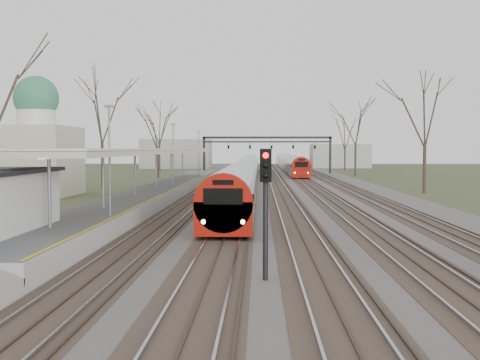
% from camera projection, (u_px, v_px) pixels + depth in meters
% --- Properties ---
extents(ground, '(300.00, 300.00, 0.00)m').
position_uv_depth(ground, '(302.00, 338.00, 13.04)').
color(ground, '#384223').
rests_on(ground, ground).
extents(track_bed, '(24.00, 160.00, 0.22)m').
position_uv_depth(track_bed, '(270.00, 184.00, 67.92)').
color(track_bed, '#474442').
rests_on(track_bed, ground).
extents(platform, '(3.50, 69.00, 1.00)m').
position_uv_depth(platform, '(164.00, 191.00, 50.74)').
color(platform, '#9E9B93').
rests_on(platform, ground).
extents(canopy, '(4.10, 50.00, 3.11)m').
position_uv_depth(canopy, '(154.00, 151.00, 46.05)').
color(canopy, slate).
rests_on(canopy, platform).
extents(dome_building, '(10.00, 8.00, 10.30)m').
position_uv_depth(dome_building, '(17.00, 153.00, 51.48)').
color(dome_building, beige).
rests_on(dome_building, ground).
extents(signal_gantry, '(21.00, 0.59, 6.08)m').
position_uv_depth(signal_gantry, '(267.00, 144.00, 97.60)').
color(signal_gantry, black).
rests_on(signal_gantry, ground).
extents(tree_west_far, '(5.50, 5.50, 11.33)m').
position_uv_depth(tree_west_far, '(102.00, 110.00, 61.08)').
color(tree_west_far, '#2D231C').
rests_on(tree_west_far, ground).
extents(tree_east_far, '(5.00, 5.00, 10.30)m').
position_uv_depth(tree_east_far, '(425.00, 113.00, 54.12)').
color(tree_east_far, '#2D231C').
rests_on(tree_east_far, ground).
extents(train_near, '(2.62, 90.21, 3.05)m').
position_uv_depth(train_near, '(246.00, 171.00, 70.64)').
color(train_near, '#A4A7AE').
rests_on(train_near, ground).
extents(train_far, '(2.62, 75.21, 3.05)m').
position_uv_depth(train_far, '(288.00, 162.00, 115.30)').
color(train_far, '#A4A7AE').
rests_on(train_far, ground).
extents(signal_post, '(0.35, 0.45, 4.10)m').
position_uv_depth(signal_post, '(266.00, 194.00, 18.10)').
color(signal_post, black).
rests_on(signal_post, ground).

